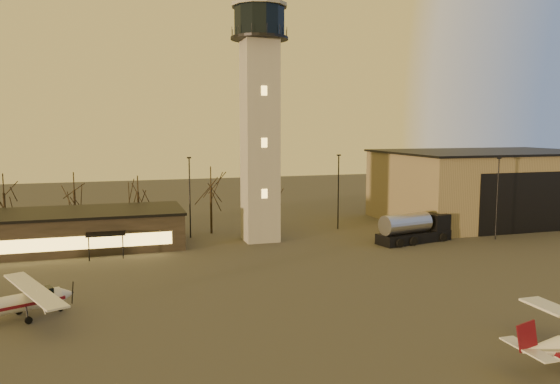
% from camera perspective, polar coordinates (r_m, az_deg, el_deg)
% --- Properties ---
extents(ground, '(220.00, 220.00, 0.00)m').
position_cam_1_polar(ground, '(40.15, 9.38, -13.55)').
color(ground, '#3E3B39').
rests_on(ground, ground).
extents(control_tower, '(6.80, 6.80, 32.60)m').
position_cam_1_polar(control_tower, '(65.85, -2.13, 8.99)').
color(control_tower, gray).
rests_on(control_tower, ground).
extents(hangar, '(30.60, 20.60, 10.30)m').
position_cam_1_polar(hangar, '(86.30, 20.94, 0.62)').
color(hangar, '#827455').
rests_on(hangar, ground).
extents(terminal, '(25.40, 12.20, 4.30)m').
position_cam_1_polar(terminal, '(66.83, -21.12, -3.71)').
color(terminal, black).
rests_on(terminal, ground).
extents(light_poles, '(58.50, 12.25, 10.14)m').
position_cam_1_polar(light_poles, '(67.46, -1.90, -0.35)').
color(light_poles, black).
rests_on(light_poles, ground).
extents(tree_row, '(37.20, 9.20, 8.80)m').
position_cam_1_polar(tree_row, '(73.27, -14.38, 0.43)').
color(tree_row, black).
rests_on(tree_row, ground).
extents(cessna_rear, '(8.94, 10.79, 3.07)m').
position_cam_1_polar(cessna_rear, '(44.62, -24.73, -10.57)').
color(cessna_rear, silver).
rests_on(cessna_rear, ground).
extents(fuel_truck, '(10.05, 4.77, 3.59)m').
position_cam_1_polar(fuel_truck, '(67.79, 13.80, -3.93)').
color(fuel_truck, black).
rests_on(fuel_truck, ground).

